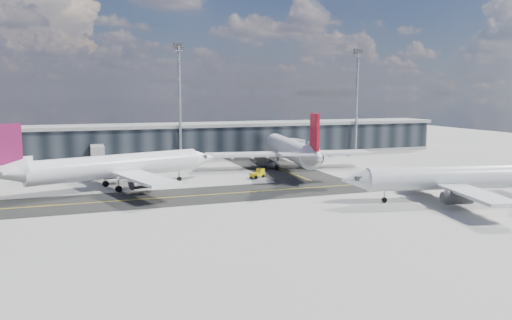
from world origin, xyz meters
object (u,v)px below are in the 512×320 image
at_px(airliner_redtail, 291,150).
at_px(airliner_near, 455,178).
at_px(airliner_af, 113,167).
at_px(baggage_tug, 258,173).
at_px(service_van, 270,163).

distance_m(airliner_redtail, airliner_near, 40.12).
height_order(airliner_af, baggage_tug, airliner_af).
bearing_deg(airliner_redtail, baggage_tug, -132.26).
xyz_separation_m(baggage_tug, service_van, (7.65, 13.53, -0.13)).
xyz_separation_m(airliner_af, airliner_redtail, (38.54, 11.07, 0.32)).
distance_m(airliner_af, airliner_near, 56.88).
bearing_deg(airliner_af, airliner_redtail, 88.43).
bearing_deg(airliner_redtail, airliner_af, -154.42).
bearing_deg(airliner_redtail, service_van, 130.20).
relative_size(airliner_af, airliner_redtail, 0.91).
bearing_deg(baggage_tug, airliner_redtail, 103.86).
distance_m(baggage_tug, service_van, 15.55).
bearing_deg(airliner_near, service_van, 30.23).
bearing_deg(service_van, baggage_tug, -120.10).
bearing_deg(airliner_af, baggage_tug, 77.87).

